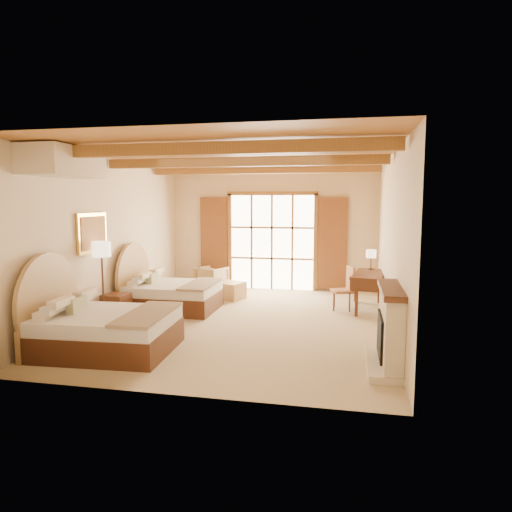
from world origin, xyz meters
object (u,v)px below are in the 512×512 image
(bed_far, at_px, (166,292))
(desk, at_px, (369,290))
(nightstand, at_px, (117,307))
(armchair, at_px, (212,278))
(bed_near, at_px, (97,325))

(bed_far, xyz_separation_m, desk, (4.31, 0.90, 0.05))
(bed_far, distance_m, nightstand, 1.26)
(bed_far, bearing_deg, nightstand, -117.89)
(armchair, bearing_deg, nightstand, 96.33)
(bed_near, height_order, bed_far, bed_near)
(nightstand, height_order, armchair, armchair)
(bed_near, distance_m, nightstand, 1.83)
(bed_near, distance_m, desk, 5.68)
(nightstand, bearing_deg, desk, 26.88)
(bed_near, bearing_deg, desk, 38.07)
(bed_near, xyz_separation_m, nightstand, (-0.61, 1.72, -0.14))
(nightstand, distance_m, armchair, 3.55)
(nightstand, relative_size, desk, 0.34)
(bed_near, distance_m, armchair, 5.16)
(bed_far, relative_size, nightstand, 3.57)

